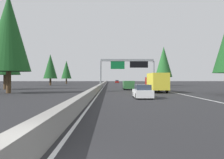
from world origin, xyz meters
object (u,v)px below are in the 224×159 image
Objects in this scene: conifer_left_foreground at (9,33)px; sign_gantry_overhead at (128,65)px; box_truck_mid_center at (156,82)px; sedan_far_left at (117,82)px; sedan_mid_right at (142,92)px; conifer_left_far at (66,70)px; conifer_right_mid at (164,62)px; conifer_left_mid at (50,66)px; conifer_left_near at (5,49)px; minivan_far_right at (128,85)px.

sign_gantry_overhead is at bearing -40.87° from conifer_left_foreground.
box_truck_mid_center reaches higher than sedan_far_left.
conifer_left_foreground is at bearing 97.33° from box_truck_mid_center.
sedan_mid_right is 84.81m from conifer_left_far.
conifer_left_mid is at bearing 84.96° from conifer_right_mid.
conifer_right_mid reaches higher than box_truck_mid_center.
box_truck_mid_center is at bearing 166.21° from conifer_right_mid.
conifer_right_mid reaches higher than sign_gantry_overhead.
box_truck_mid_center is 23.25m from conifer_left_foreground.
conifer_left_near reaches higher than sedan_far_left.
conifer_left_far is (58.82, -1.99, -1.93)m from conifer_left_near.
sign_gantry_overhead is at bearing 146.55° from conifer_right_mid.
conifer_right_mid is 0.83× the size of conifer_left_foreground.
sedan_far_left is at bearing -53.98° from conifer_left_far.
minivan_far_right is 0.38× the size of conifer_left_near.
conifer_left_mid is (21.75, 23.06, 0.73)m from sign_gantry_overhead.
sign_gantry_overhead is 1.49× the size of box_truck_mid_center.
sedan_far_left is at bearing 2.49° from box_truck_mid_center.
sedan_far_left is at bearing -0.04° from sedan_mid_right.
conifer_left_near is at bearing 162.08° from sedan_far_left.
conifer_right_mid is at bearing -14.63° from sedan_mid_right.
sign_gantry_overhead is 2.88× the size of sedan_mid_right.
sedan_far_left is 0.37× the size of conifer_right_mid.
conifer_right_mid is at bearing -53.99° from conifer_left_near.
conifer_left_near is 58.88m from conifer_left_far.
sedan_far_left is (76.49, 0.02, -0.27)m from minivan_far_right.
minivan_far_right is 64.49m from conifer_left_far.
conifer_left_foreground is (-2.82, 21.94, 7.15)m from box_truck_mid_center.
sedan_mid_right is 12.90m from box_truck_mid_center.
conifer_left_foreground is (9.47, 18.15, 8.08)m from sedan_mid_right.
sedan_far_left is at bearing -26.56° from conifer_left_mid.
sign_gantry_overhead reaches higher than sedan_mid_right.
conifer_left_foreground reaches higher than conifer_right_mid.
box_truck_mid_center is at bearing -157.82° from minivan_far_right.
box_truck_mid_center is at bearing -170.77° from sign_gantry_overhead.
conifer_left_mid is (30.16, -1.83, -1.94)m from conifer_left_near.
sign_gantry_overhead is at bearing -71.34° from conifer_left_near.
conifer_right_mid is at bearing -164.89° from sedan_far_left.
conifer_left_far is (50.41, 22.90, 0.74)m from sign_gantry_overhead.
conifer_left_far is at bearing 47.94° from conifer_right_mid.
conifer_left_mid is at bearing 32.70° from box_truck_mid_center.
sedan_mid_right is at bearing 179.96° from sedan_far_left.
conifer_left_foreground reaches higher than sign_gantry_overhead.
sedan_far_left is 28.04m from conifer_left_far.
conifer_left_foreground reaches higher than conifer_left_mid.
sedan_far_left is at bearing 15.11° from conifer_right_mid.
sign_gantry_overhead is 66.76m from sedan_far_left.
minivan_far_right is 76.49m from sedan_far_left.
sedan_far_left is 0.44× the size of conifer_left_mid.
sedan_mid_right is 0.34× the size of conifer_left_near.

